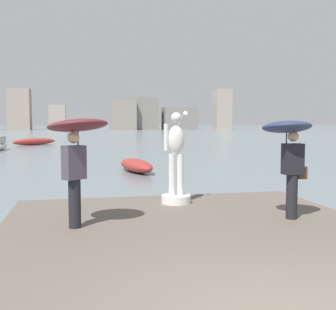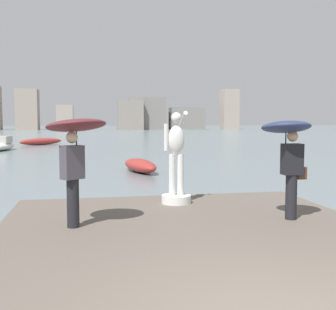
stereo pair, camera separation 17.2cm
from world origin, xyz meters
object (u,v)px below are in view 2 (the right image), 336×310
at_px(onlooker_left, 75,141).
at_px(boat_leftward, 41,141).
at_px(boat_far, 3,145).
at_px(boat_mid, 140,165).
at_px(statue_white_figure, 176,168).
at_px(onlooker_right, 288,144).

bearing_deg(onlooker_left, boat_leftward, 97.11).
bearing_deg(boat_far, boat_mid, -61.03).
bearing_deg(statue_white_figure, boat_mid, 88.21).
bearing_deg(onlooker_left, statue_white_figure, 38.74).
bearing_deg(boat_mid, onlooker_left, -102.64).
height_order(boat_far, boat_leftward, boat_far).
xyz_separation_m(statue_white_figure, onlooker_left, (-2.24, -1.80, 0.73)).
relative_size(onlooker_left, boat_mid, 0.57).
bearing_deg(statue_white_figure, onlooker_left, -141.26).
distance_m(onlooker_left, onlooker_right, 4.04).
bearing_deg(boat_far, boat_leftward, 74.54).
height_order(boat_mid, boat_far, boat_far).
relative_size(boat_mid, boat_leftward, 0.82).
xyz_separation_m(onlooker_left, boat_far, (-6.56, 27.74, -1.53)).
xyz_separation_m(boat_far, boat_leftward, (2.14, 7.74, -0.09)).
relative_size(boat_mid, boat_far, 0.81).
distance_m(onlooker_right, boat_leftward, 36.70).
distance_m(statue_white_figure, onlooker_left, 2.96).
bearing_deg(boat_far, onlooker_right, -69.23).
height_order(statue_white_figure, onlooker_right, statue_white_figure).
height_order(onlooker_left, boat_far, onlooker_left).
xyz_separation_m(boat_mid, boat_leftward, (-6.96, 24.18, 0.03)).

